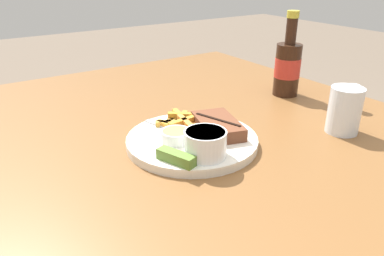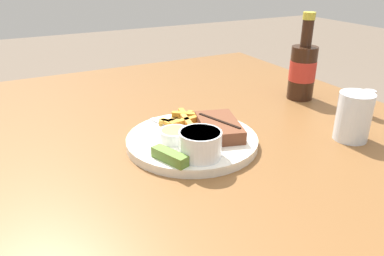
% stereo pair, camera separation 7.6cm
% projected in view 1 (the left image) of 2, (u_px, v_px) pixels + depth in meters
% --- Properties ---
extents(dining_table, '(1.34, 1.15, 0.78)m').
position_uv_depth(dining_table, '(192.00, 177.00, 0.81)').
color(dining_table, brown).
rests_on(dining_table, ground_plane).
extents(dinner_plate, '(0.27, 0.27, 0.02)m').
position_uv_depth(dinner_plate, '(192.00, 141.00, 0.77)').
color(dinner_plate, silver).
rests_on(dinner_plate, dining_table).
extents(steak_portion, '(0.15, 0.11, 0.03)m').
position_uv_depth(steak_portion, '(218.00, 126.00, 0.79)').
color(steak_portion, brown).
rests_on(steak_portion, dinner_plate).
extents(fries_pile, '(0.14, 0.12, 0.02)m').
position_uv_depth(fries_pile, '(182.00, 121.00, 0.82)').
color(fries_pile, orange).
rests_on(fries_pile, dinner_plate).
extents(coleslaw_cup, '(0.08, 0.08, 0.05)m').
position_uv_depth(coleslaw_cup, '(205.00, 142.00, 0.68)').
color(coleslaw_cup, white).
rests_on(coleslaw_cup, dinner_plate).
extents(dipping_sauce_cup, '(0.06, 0.06, 0.02)m').
position_uv_depth(dipping_sauce_cup, '(175.00, 135.00, 0.75)').
color(dipping_sauce_cup, silver).
rests_on(dipping_sauce_cup, dinner_plate).
extents(pickle_spear, '(0.08, 0.05, 0.02)m').
position_uv_depth(pickle_spear, '(176.00, 157.00, 0.67)').
color(pickle_spear, '#567A2D').
rests_on(pickle_spear, dinner_plate).
extents(fork_utensil, '(0.13, 0.05, 0.00)m').
position_uv_depth(fork_utensil, '(167.00, 127.00, 0.81)').
color(fork_utensil, '#B7B7BC').
rests_on(fork_utensil, dinner_plate).
extents(knife_utensil, '(0.10, 0.15, 0.01)m').
position_uv_depth(knife_utensil, '(205.00, 132.00, 0.79)').
color(knife_utensil, '#B7B7BC').
rests_on(knife_utensil, dinner_plate).
extents(beer_bottle, '(0.07, 0.07, 0.23)m').
position_uv_depth(beer_bottle, '(288.00, 66.00, 1.04)').
color(beer_bottle, black).
rests_on(beer_bottle, dining_table).
extents(drinking_glass, '(0.07, 0.07, 0.10)m').
position_uv_depth(drinking_glass, '(345.00, 110.00, 0.82)').
color(drinking_glass, silver).
rests_on(drinking_glass, dining_table).
extents(salt_shaker, '(0.03, 0.03, 0.07)m').
position_uv_depth(salt_shaker, '(352.00, 97.00, 0.95)').
color(salt_shaker, white).
rests_on(salt_shaker, dining_table).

